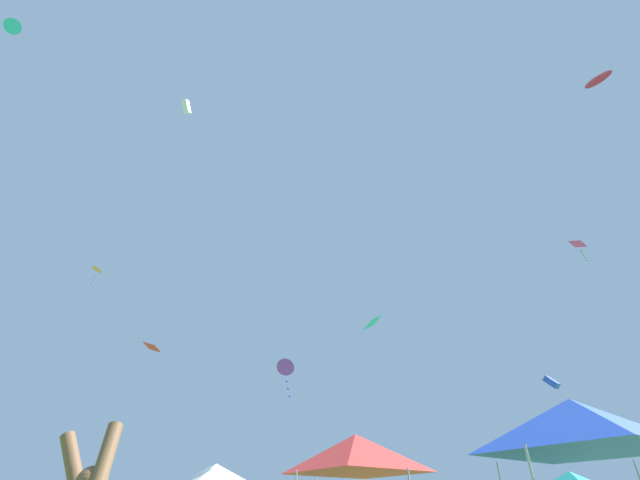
# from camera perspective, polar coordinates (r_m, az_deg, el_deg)

# --- Properties ---
(canopy_tent_white) EXTENTS (2.68, 2.68, 2.87)m
(canopy_tent_white) POSITION_cam_1_polar(r_m,az_deg,el_deg) (15.17, -13.95, -28.70)
(canopy_tent_white) COLOR #9E9EA3
(canopy_tent_white) RESTS_ON ground
(canopy_tent_red) EXTENTS (3.51, 3.51, 3.75)m
(canopy_tent_red) POSITION_cam_1_polar(r_m,az_deg,el_deg) (15.27, 4.85, -26.59)
(canopy_tent_red) COLOR #9E9EA3
(canopy_tent_red) RESTS_ON ground
(canopy_tent_blue) EXTENTS (3.56, 3.56, 3.81)m
(canopy_tent_blue) POSITION_cam_1_polar(r_m,az_deg,el_deg) (12.05, 31.15, -20.44)
(canopy_tent_blue) COLOR #9E9EA3
(canopy_tent_blue) RESTS_ON ground
(kite_cyan_diamond) EXTENTS (1.12, 0.93, 0.84)m
(kite_cyan_diamond) POSITION_cam_1_polar(r_m,az_deg,el_deg) (29.99, 6.90, -10.86)
(kite_cyan_diamond) COLOR #2DB7CC
(kite_purple_delta) EXTENTS (1.42, 1.05, 2.96)m
(kite_purple_delta) POSITION_cam_1_polar(r_m,az_deg,el_deg) (35.28, -4.61, -16.66)
(kite_purple_delta) COLOR purple
(kite_magenta_diamond) EXTENTS (0.66, 0.51, 1.28)m
(kite_magenta_diamond) POSITION_cam_1_polar(r_m,az_deg,el_deg) (24.86, 31.33, -0.54)
(kite_magenta_diamond) COLOR #D6389E
(kite_red_diamond) EXTENTS (1.33, 1.35, 0.48)m
(kite_red_diamond) POSITION_cam_1_polar(r_m,az_deg,el_deg) (33.57, -21.52, -13.13)
(kite_red_diamond) COLOR red
(kite_white_box) EXTENTS (0.50, 0.85, 0.94)m
(kite_white_box) POSITION_cam_1_polar(r_m,az_deg,el_deg) (31.58, -17.45, 16.64)
(kite_white_box) COLOR white
(kite_blue_box) EXTENTS (0.67, 0.72, 0.70)m
(kite_blue_box) POSITION_cam_1_polar(r_m,az_deg,el_deg) (24.23, 28.59, -16.38)
(kite_blue_box) COLOR blue
(kite_red_delta) EXTENTS (1.81, 1.73, 1.48)m
(kite_red_delta) POSITION_cam_1_polar(r_m,az_deg,el_deg) (32.66, 33.14, 17.69)
(kite_red_delta) COLOR red
(kite_orange_delta) EXTENTS (0.90, 0.91, 1.35)m
(kite_orange_delta) POSITION_cam_1_polar(r_m,az_deg,el_deg) (30.28, -27.69, -3.49)
(kite_orange_delta) COLOR orange
(kite_cyan_delta) EXTENTS (0.72, 0.85, 0.61)m
(kite_cyan_delta) POSITION_cam_1_polar(r_m,az_deg,el_deg) (28.97, -35.92, 22.19)
(kite_cyan_delta) COLOR #2DB7CC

